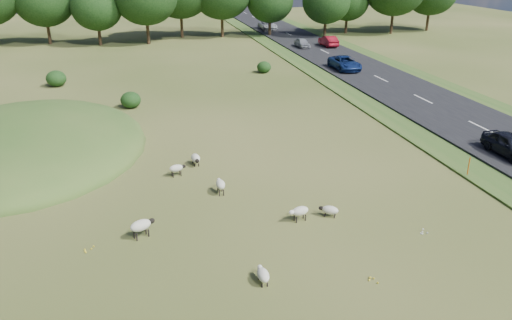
# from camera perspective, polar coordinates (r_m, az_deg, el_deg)

# --- Properties ---
(ground) EXTENTS (160.00, 160.00, 0.00)m
(ground) POSITION_cam_1_polar(r_m,az_deg,el_deg) (43.67, -7.57, 6.33)
(ground) COLOR #324816
(ground) RESTS_ON ground
(mound) EXTENTS (16.00, 20.00, 4.00)m
(mound) POSITION_cam_1_polar(r_m,az_deg,el_deg) (36.66, -25.01, 1.22)
(mound) COLOR #33561E
(mound) RESTS_ON ground
(road) EXTENTS (8.00, 150.00, 0.25)m
(road) POSITION_cam_1_polar(r_m,az_deg,el_deg) (58.40, 11.40, 10.29)
(road) COLOR black
(road) RESTS_ON ground
(shrubs) EXTENTS (22.96, 12.04, 1.56)m
(shrubs) POSITION_cam_1_polar(r_m,az_deg,el_deg) (49.83, -14.01, 8.72)
(shrubs) COLOR black
(shrubs) RESTS_ON ground
(marker_post) EXTENTS (0.06, 0.06, 1.20)m
(marker_post) POSITION_cam_1_polar(r_m,az_deg,el_deg) (31.29, 23.12, -0.74)
(marker_post) COLOR #D8590C
(marker_post) RESTS_ON ground
(sheep_0) EXTENTS (1.26, 0.92, 0.88)m
(sheep_0) POSITION_cam_1_polar(r_m,az_deg,el_deg) (23.31, -12.97, -7.29)
(sheep_0) COLOR beige
(sheep_0) RESTS_ON ground
(sheep_1) EXTENTS (1.09, 0.63, 0.76)m
(sheep_1) POSITION_cam_1_polar(r_m,az_deg,el_deg) (24.18, 5.00, -5.85)
(sheep_1) COLOR beige
(sheep_1) RESTS_ON ground
(sheep_2) EXTENTS (1.01, 0.80, 0.57)m
(sheep_2) POSITION_cam_1_polar(r_m,az_deg,el_deg) (24.82, 8.40, -5.67)
(sheep_2) COLOR beige
(sheep_2) RESTS_ON ground
(sheep_3) EXTENTS (0.48, 1.08, 0.79)m
(sheep_3) POSITION_cam_1_polar(r_m,az_deg,el_deg) (26.82, -4.10, -2.79)
(sheep_3) COLOR beige
(sheep_3) RESTS_ON ground
(sheep_4) EXTENTS (0.59, 1.21, 0.69)m
(sheep_4) POSITION_cam_1_polar(r_m,az_deg,el_deg) (30.64, -6.92, 0.18)
(sheep_4) COLOR beige
(sheep_4) RESTS_ON ground
(sheep_5) EXTENTS (1.03, 0.63, 0.72)m
(sheep_5) POSITION_cam_1_polar(r_m,az_deg,el_deg) (29.24, -9.05, -0.93)
(sheep_5) COLOR beige
(sheep_5) RESTS_ON ground
(sheep_6) EXTENTS (0.47, 1.03, 0.60)m
(sheep_6) POSITION_cam_1_polar(r_m,az_deg,el_deg) (19.98, 0.79, -12.96)
(sheep_6) COLOR beige
(sheep_6) RESTS_ON ground
(car_0) EXTENTS (2.37, 5.14, 1.43)m
(car_0) POSITION_cam_1_polar(r_m,az_deg,el_deg) (56.52, 10.12, 10.86)
(car_0) COLOR navy
(car_0) RESTS_ON road
(car_2) EXTENTS (2.38, 5.16, 1.43)m
(car_2) POSITION_cam_1_polar(r_m,az_deg,el_deg) (87.39, 1.33, 15.17)
(car_2) COLOR white
(car_2) RESTS_ON road
(car_3) EXTENTS (1.46, 3.62, 1.23)m
(car_3) POSITION_cam_1_polar(r_m,az_deg,el_deg) (70.01, 5.30, 13.20)
(car_3) COLOR #9E9FA5
(car_3) RESTS_ON road
(car_4) EXTENTS (1.51, 4.33, 1.43)m
(car_4) POSITION_cam_1_polar(r_m,az_deg,el_deg) (71.30, 8.27, 13.31)
(car_4) COLOR maroon
(car_4) RESTS_ON road
(car_5) EXTENTS (1.65, 4.09, 1.40)m
(car_5) POSITION_cam_1_polar(r_m,az_deg,el_deg) (35.01, 27.07, 1.56)
(car_5) COLOR black
(car_5) RESTS_ON road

